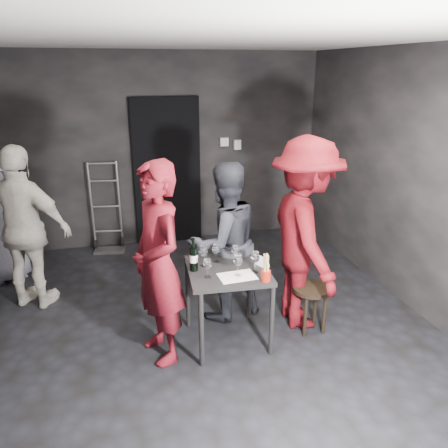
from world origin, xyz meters
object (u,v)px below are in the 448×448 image
object	(u,v)px
stool	(312,295)
bystander_cream	(23,215)
man_maroon	(306,210)
breadstick_cup	(266,268)
tasting_table	(228,278)
wine_bottle	(194,258)
woman_black	(224,236)
server_red	(157,246)
hand_truck	(108,234)

from	to	relation	value
stool	bystander_cream	bearing A→B (deg)	155.44
man_maroon	breadstick_cup	bearing A→B (deg)	132.87
tasting_table	bystander_cream	distance (m)	2.24
tasting_table	stool	distance (m)	0.88
man_maroon	wine_bottle	xyz separation A→B (m)	(-1.11, -0.09, -0.33)
man_maroon	woman_black	bearing A→B (deg)	69.99
tasting_table	server_red	distance (m)	0.76
man_maroon	bystander_cream	distance (m)	2.87
hand_truck	stool	size ratio (longest dim) A/B	2.69
server_red	wine_bottle	xyz separation A→B (m)	(0.33, 0.11, -0.20)
wine_bottle	man_maroon	bearing A→B (deg)	4.61
stool	man_maroon	bearing A→B (deg)	99.97
bystander_cream	breadstick_cup	xyz separation A→B (m)	(2.11, -1.50, -0.17)
man_maroon	wine_bottle	size ratio (longest dim) A/B	7.79
stool	man_maroon	distance (m)	0.83
server_red	man_maroon	distance (m)	1.46
stool	woman_black	bearing A→B (deg)	146.37
server_red	woman_black	xyz separation A→B (m)	(0.72, 0.52, -0.18)
stool	wine_bottle	world-z (taller)	wine_bottle
hand_truck	server_red	xyz separation A→B (m)	(0.42, -2.64, 0.84)
hand_truck	woman_black	bearing A→B (deg)	-52.09
bystander_cream	woman_black	bearing A→B (deg)	-173.49
bystander_cream	wine_bottle	size ratio (longest dim) A/B	6.75
hand_truck	server_red	world-z (taller)	server_red
man_maroon	bystander_cream	size ratio (longest dim) A/B	1.15
stool	server_red	bearing A→B (deg)	-179.13
hand_truck	wine_bottle	world-z (taller)	hand_truck
wine_bottle	breadstick_cup	xyz separation A→B (m)	(0.55, -0.36, 0.00)
stool	server_red	world-z (taller)	server_red
woman_black	breadstick_cup	xyz separation A→B (m)	(0.16, -0.77, -0.02)
server_red	woman_black	bearing A→B (deg)	108.99
server_red	bystander_cream	size ratio (longest dim) A/B	1.03
woman_black	breadstick_cup	world-z (taller)	woman_black
tasting_table	man_maroon	world-z (taller)	man_maroon
breadstick_cup	man_maroon	bearing A→B (deg)	38.71
server_red	man_maroon	world-z (taller)	man_maroon
hand_truck	bystander_cream	world-z (taller)	bystander_cream
wine_bottle	server_red	bearing A→B (deg)	-161.80
woman_black	breadstick_cup	bearing A→B (deg)	85.98
bystander_cream	breadstick_cup	distance (m)	2.60
hand_truck	wine_bottle	bearing A→B (deg)	-63.93
server_red	man_maroon	xyz separation A→B (m)	(1.44, 0.20, 0.13)
hand_truck	breadstick_cup	size ratio (longest dim) A/B	4.81
hand_truck	server_red	distance (m)	2.80
stool	wine_bottle	distance (m)	1.24
bystander_cream	wine_bottle	distance (m)	1.94
tasting_table	man_maroon	size ratio (longest dim) A/B	0.31
hand_truck	man_maroon	xyz separation A→B (m)	(1.86, -2.44, 0.97)
tasting_table	woman_black	size ratio (longest dim) A/B	0.42
server_red	bystander_cream	bearing A→B (deg)	-152.36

